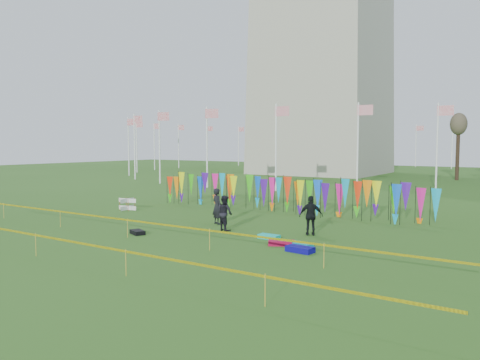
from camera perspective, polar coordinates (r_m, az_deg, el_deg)
The scene contains 14 objects.
ground at distance 22.46m, azimuth -6.74°, elevation -6.70°, with size 160.00×160.00×0.00m, color #2B5618.
flagpole_ring at distance 70.70m, azimuth 9.95°, elevation 4.07°, with size 57.40×56.16×8.00m.
banner_row at distance 29.56m, azimuth 5.07°, elevation -1.50°, with size 18.64×0.64×2.17m.
caution_tape_near at distance 21.08m, azimuth -10.56°, elevation -5.32°, with size 26.00×0.02×0.90m.
caution_tape_far at distance 18.21m, azimuth -20.43°, elevation -7.07°, with size 26.00×0.02×0.90m.
box_kite at distance 31.50m, azimuth -13.57°, elevation -2.88°, with size 0.70×0.70×0.78m.
person_left at distance 25.25m, azimuth -2.81°, elevation -3.21°, with size 0.71×0.52×1.94m, color black.
person_mid at distance 23.36m, azimuth -1.86°, elevation -4.04°, with size 0.86×0.53×1.77m, color black.
person_right at distance 22.39m, azimuth 8.65°, elevation -4.31°, with size 1.10×0.63×1.88m, color black.
kite_bag_turquoise at distance 21.51m, azimuth 3.56°, elevation -6.91°, with size 0.97×0.49×0.19m, color #0ED2C0.
kite_bag_blue at distance 19.05m, azimuth 7.34°, elevation -8.36°, with size 1.09×0.57×0.23m, color #0D0992.
kite_bag_red at distance 20.18m, azimuth 5.09°, elevation -7.65°, with size 1.13×0.52×0.21m, color #AE0B38.
kite_bag_black at distance 23.07m, azimuth -12.40°, elevation -6.23°, with size 0.84×0.49×0.20m, color black.
kite_bag_teal at distance 19.97m, azimuth 7.42°, elevation -7.82°, with size 1.01×0.48×0.19m, color #0CA9AA.
Camera 1 is at (14.26, -16.81, 4.31)m, focal length 35.00 mm.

